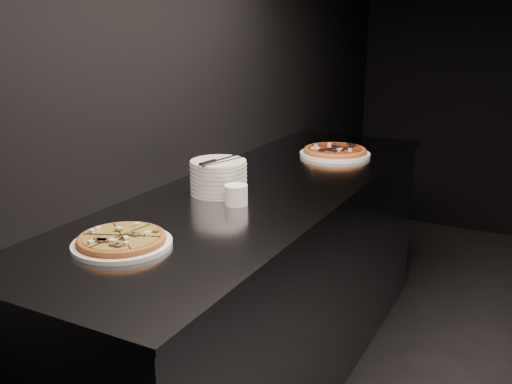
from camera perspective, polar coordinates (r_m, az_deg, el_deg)
The scene contains 7 objects.
wall_left at distance 2.48m, azimuth -6.86°, elevation 12.60°, with size 0.02×5.00×2.80m, color black.
counter at distance 2.54m, azimuth 0.87°, elevation -9.29°, with size 0.74×2.44×0.92m.
pizza_mushroom at distance 1.76m, azimuth -13.26°, elevation -4.73°, with size 0.35×0.35×0.03m.
pizza_tomato at distance 2.91m, azimuth 7.90°, elevation 4.03°, with size 0.36×0.36×0.04m.
plate_stack at distance 2.24m, azimuth -3.77°, elevation 1.53°, with size 0.22×0.22×0.13m.
cutlery at distance 2.21m, azimuth -3.84°, elevation 3.12°, with size 0.11×0.23×0.01m.
ramekin at distance 2.10m, azimuth -2.01°, elevation -0.23°, with size 0.09×0.09×0.07m.
Camera 1 is at (-1.09, -2.03, 1.56)m, focal length 40.00 mm.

